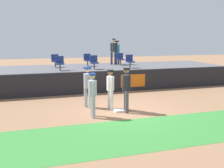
{
  "coord_description": "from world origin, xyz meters",
  "views": [
    {
      "loc": [
        -3.44,
        -9.66,
        3.04
      ],
      "look_at": [
        -0.18,
        1.05,
        1.0
      ],
      "focal_mm": 40.42,
      "sensor_mm": 36.0,
      "label": 1
    }
  ],
  "objects_px": {
    "seat_front_left": "(60,62)",
    "first_base": "(119,110)",
    "player_fielder_home": "(110,87)",
    "spectator_hooded": "(117,51)",
    "player_umpire": "(126,87)",
    "spectator_capped": "(114,50)",
    "seat_back_right": "(120,58)",
    "seat_front_center": "(94,61)",
    "player_coach_visitor": "(93,92)",
    "seat_back_left": "(55,60)",
    "player_runner_visitor": "(88,84)",
    "seat_back_center": "(87,59)",
    "seat_front_right": "(130,61)"
  },
  "relations": [
    {
      "from": "seat_back_right",
      "to": "seat_front_right",
      "type": "xyz_separation_m",
      "value": [
        0.02,
        -1.8,
        0.0
      ]
    },
    {
      "from": "player_runner_visitor",
      "to": "seat_front_right",
      "type": "relative_size",
      "value": 2.16
    },
    {
      "from": "seat_front_left",
      "to": "seat_back_right",
      "type": "relative_size",
      "value": 1.0
    },
    {
      "from": "first_base",
      "to": "player_fielder_home",
      "type": "relative_size",
      "value": 0.23
    },
    {
      "from": "spectator_hooded",
      "to": "player_fielder_home",
      "type": "bearing_deg",
      "value": 49.66
    },
    {
      "from": "player_umpire",
      "to": "spectator_capped",
      "type": "height_order",
      "value": "spectator_capped"
    },
    {
      "from": "seat_back_left",
      "to": "seat_back_right",
      "type": "bearing_deg",
      "value": -0.0
    },
    {
      "from": "player_fielder_home",
      "to": "seat_back_right",
      "type": "xyz_separation_m",
      "value": [
        2.7,
        6.65,
        0.65
      ]
    },
    {
      "from": "seat_front_right",
      "to": "spectator_capped",
      "type": "height_order",
      "value": "spectator_capped"
    },
    {
      "from": "first_base",
      "to": "seat_front_right",
      "type": "bearing_deg",
      "value": 64.82
    },
    {
      "from": "player_coach_visitor",
      "to": "player_runner_visitor",
      "type": "bearing_deg",
      "value": 177.65
    },
    {
      "from": "seat_front_left",
      "to": "seat_front_center",
      "type": "bearing_deg",
      "value": -0.0
    },
    {
      "from": "first_base",
      "to": "player_coach_visitor",
      "type": "bearing_deg",
      "value": -160.57
    },
    {
      "from": "player_fielder_home",
      "to": "seat_front_right",
      "type": "distance_m",
      "value": 5.6
    },
    {
      "from": "player_umpire",
      "to": "spectator_hooded",
      "type": "relative_size",
      "value": 1.1
    },
    {
      "from": "player_fielder_home",
      "to": "player_coach_visitor",
      "type": "bearing_deg",
      "value": -50.79
    },
    {
      "from": "player_fielder_home",
      "to": "seat_front_center",
      "type": "height_order",
      "value": "seat_front_center"
    },
    {
      "from": "seat_front_left",
      "to": "first_base",
      "type": "bearing_deg",
      "value": -70.24
    },
    {
      "from": "seat_front_left",
      "to": "spectator_capped",
      "type": "xyz_separation_m",
      "value": [
        4.05,
        2.35,
        0.6
      ]
    },
    {
      "from": "seat_back_right",
      "to": "seat_front_left",
      "type": "bearing_deg",
      "value": -157.57
    },
    {
      "from": "player_fielder_home",
      "to": "spectator_hooded",
      "type": "relative_size",
      "value": 1.02
    },
    {
      "from": "player_umpire",
      "to": "seat_front_left",
      "type": "relative_size",
      "value": 2.22
    },
    {
      "from": "seat_front_left",
      "to": "seat_back_right",
      "type": "height_order",
      "value": "same"
    },
    {
      "from": "seat_back_center",
      "to": "seat_back_left",
      "type": "relative_size",
      "value": 1.0
    },
    {
      "from": "seat_back_left",
      "to": "spectator_hooded",
      "type": "xyz_separation_m",
      "value": [
        4.44,
        0.61,
        0.51
      ]
    },
    {
      "from": "seat_back_right",
      "to": "seat_front_right",
      "type": "distance_m",
      "value": 1.8
    },
    {
      "from": "player_fielder_home",
      "to": "player_coach_visitor",
      "type": "height_order",
      "value": "player_coach_visitor"
    },
    {
      "from": "player_umpire",
      "to": "spectator_hooded",
      "type": "height_order",
      "value": "spectator_hooded"
    },
    {
      "from": "first_base",
      "to": "player_coach_visitor",
      "type": "height_order",
      "value": "player_coach_visitor"
    },
    {
      "from": "player_runner_visitor",
      "to": "player_coach_visitor",
      "type": "relative_size",
      "value": 1.05
    },
    {
      "from": "seat_back_center",
      "to": "seat_back_left",
      "type": "height_order",
      "value": "same"
    },
    {
      "from": "player_coach_visitor",
      "to": "player_umpire",
      "type": "bearing_deg",
      "value": 101.95
    },
    {
      "from": "player_fielder_home",
      "to": "seat_front_center",
      "type": "bearing_deg",
      "value": 173.15
    },
    {
      "from": "player_runner_visitor",
      "to": "seat_back_center",
      "type": "distance_m",
      "value": 6.27
    },
    {
      "from": "first_base",
      "to": "seat_back_center",
      "type": "distance_m",
      "value": 7.26
    },
    {
      "from": "player_coach_visitor",
      "to": "seat_back_right",
      "type": "height_order",
      "value": "seat_back_right"
    },
    {
      "from": "spectator_capped",
      "to": "seat_back_center",
      "type": "bearing_deg",
      "value": 32.25
    },
    {
      "from": "first_base",
      "to": "seat_front_center",
      "type": "distance_m",
      "value": 5.52
    },
    {
      "from": "player_umpire",
      "to": "seat_front_center",
      "type": "relative_size",
      "value": 2.22
    },
    {
      "from": "seat_front_center",
      "to": "spectator_capped",
      "type": "distance_m",
      "value": 3.15
    },
    {
      "from": "player_coach_visitor",
      "to": "seat_back_center",
      "type": "relative_size",
      "value": 2.06
    },
    {
      "from": "player_runner_visitor",
      "to": "spectator_hooded",
      "type": "distance_m",
      "value": 7.68
    },
    {
      "from": "seat_back_left",
      "to": "spectator_capped",
      "type": "bearing_deg",
      "value": 7.54
    },
    {
      "from": "first_base",
      "to": "seat_back_left",
      "type": "bearing_deg",
      "value": 106.01
    },
    {
      "from": "player_runner_visitor",
      "to": "seat_front_right",
      "type": "bearing_deg",
      "value": 114.32
    },
    {
      "from": "seat_front_left",
      "to": "spectator_capped",
      "type": "relative_size",
      "value": 0.46
    },
    {
      "from": "spectator_hooded",
      "to": "seat_front_left",
      "type": "bearing_deg",
      "value": 8.98
    },
    {
      "from": "seat_back_right",
      "to": "seat_front_center",
      "type": "distance_m",
      "value": 2.93
    },
    {
      "from": "player_umpire",
      "to": "seat_back_right",
      "type": "xyz_separation_m",
      "value": [
        2.19,
        7.24,
        0.56
      ]
    },
    {
      "from": "player_coach_visitor",
      "to": "player_umpire",
      "type": "height_order",
      "value": "player_umpire"
    }
  ]
}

